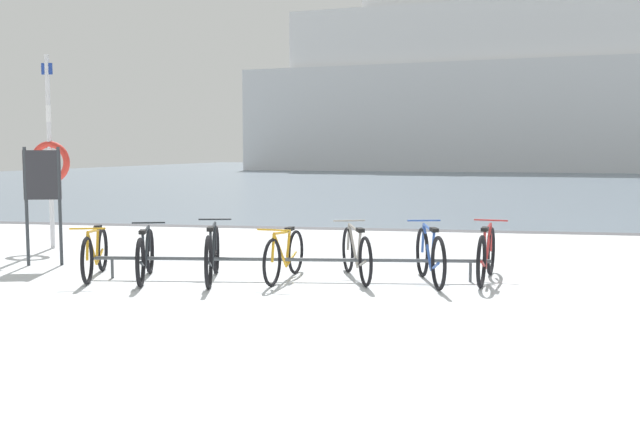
{
  "coord_description": "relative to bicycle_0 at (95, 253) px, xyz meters",
  "views": [
    {
      "loc": [
        0.61,
        -5.24,
        1.72
      ],
      "look_at": [
        -1.21,
        5.6,
        0.74
      ],
      "focal_mm": 38.18,
      "sensor_mm": 36.0,
      "label": 1
    }
  ],
  "objects": [
    {
      "name": "bicycle_5",
      "position": [
        4.58,
        0.35,
        0.03
      ],
      "size": [
        0.53,
        1.61,
        0.81
      ],
      "color": "black",
      "rests_on": "ground"
    },
    {
      "name": "bicycle_3",
      "position": [
        2.63,
        0.26,
        0.0
      ],
      "size": [
        0.46,
        1.58,
        0.74
      ],
      "color": "black",
      "rests_on": "ground"
    },
    {
      "name": "bicycle_4",
      "position": [
        3.58,
        0.48,
        0.01
      ],
      "size": [
        0.68,
        1.66,
        0.77
      ],
      "color": "black",
      "rests_on": "ground"
    },
    {
      "name": "ferry_ship",
      "position": [
        9.45,
        59.31,
        7.33
      ],
      "size": [
        48.67,
        16.6,
        22.87
      ],
      "color": "silver",
      "rests_on": "ground"
    },
    {
      "name": "ground",
      "position": [
        4.01,
        50.46,
        -0.38
      ],
      "size": [
        80.0,
        132.0,
        0.08
      ],
      "color": "silver"
    },
    {
      "name": "bicycle_6",
      "position": [
        5.33,
        0.62,
        0.02
      ],
      "size": [
        0.5,
        1.67,
        0.8
      ],
      "color": "black",
      "rests_on": "ground"
    },
    {
      "name": "bicycle_2",
      "position": [
        1.69,
        0.03,
        0.03
      ],
      "size": [
        0.57,
        1.75,
        0.8
      ],
      "color": "black",
      "rests_on": "ground"
    },
    {
      "name": "bicycle_1",
      "position": [
        0.77,
        -0.06,
        0.0
      ],
      "size": [
        0.61,
        1.59,
        0.75
      ],
      "color": "black",
      "rests_on": "ground"
    },
    {
      "name": "bike_rack",
      "position": [
        2.69,
        0.26,
        -0.06
      ],
      "size": [
        5.41,
        0.66,
        0.31
      ],
      "color": "#4C5156",
      "rests_on": "ground"
    },
    {
      "name": "bicycle_0",
      "position": [
        0.0,
        0.0,
        0.0
      ],
      "size": [
        0.61,
        1.61,
        0.74
      ],
      "color": "black",
      "rests_on": "ground"
    },
    {
      "name": "rescue_post",
      "position": [
        -2.2,
        2.59,
        1.31
      ],
      "size": [
        0.76,
        0.12,
        3.46
      ],
      "color": "silver",
      "rests_on": "ground"
    },
    {
      "name": "info_sign",
      "position": [
        -1.26,
        0.82,
        0.88
      ],
      "size": [
        0.54,
        0.18,
        1.81
      ],
      "color": "#33383D",
      "rests_on": "ground"
    }
  ]
}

